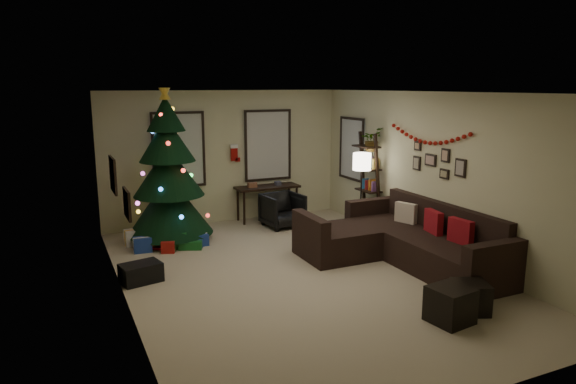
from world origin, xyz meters
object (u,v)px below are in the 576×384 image
(christmas_tree, at_px, (169,177))
(desk_chair, at_px, (283,210))
(sofa, at_px, (403,243))
(desk, at_px, (267,190))
(bookshelf, at_px, (369,184))

(christmas_tree, xyz_separation_m, desk_chair, (2.25, 0.00, -0.84))
(sofa, distance_m, desk, 3.52)
(sofa, xyz_separation_m, desk_chair, (-0.91, 2.72, 0.03))
(desk, height_order, bookshelf, bookshelf)
(christmas_tree, height_order, desk_chair, christmas_tree)
(bookshelf, bearing_deg, sofa, -105.92)
(desk, xyz_separation_m, desk_chair, (0.06, -0.65, -0.30))
(christmas_tree, height_order, desk, christmas_tree)
(desk, relative_size, bookshelf, 0.70)
(desk, bearing_deg, desk_chair, -84.93)
(sofa, xyz_separation_m, bookshelf, (0.51, 1.77, 0.62))
(desk, bearing_deg, sofa, -74.04)
(christmas_tree, relative_size, desk_chair, 4.17)
(sofa, height_order, bookshelf, bookshelf)
(desk, bearing_deg, christmas_tree, -163.44)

